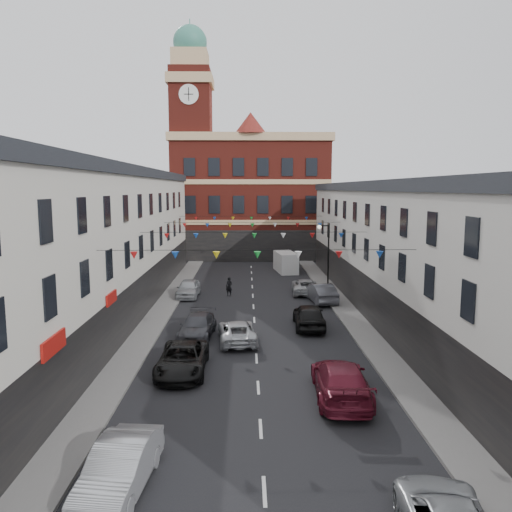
{
  "coord_description": "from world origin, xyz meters",
  "views": [
    {
      "loc": [
        -0.52,
        -30.1,
        9.17
      ],
      "look_at": [
        0.19,
        7.55,
        4.07
      ],
      "focal_mm": 35.0,
      "sensor_mm": 36.0,
      "label": 1
    }
  ],
  "objects": [
    {
      "name": "clock_tower",
      "position": [
        -7.5,
        35.0,
        14.93
      ],
      "size": [
        5.6,
        5.6,
        30.0
      ],
      "color": "maroon",
      "rests_on": "ground"
    },
    {
      "name": "distant_hill",
      "position": [
        -4.0,
        62.0,
        5.0
      ],
      "size": [
        40.0,
        14.0,
        10.0
      ],
      "primitive_type": "cube",
      "color": "#2A4D24",
      "rests_on": "ground"
    },
    {
      "name": "car_left_b",
      "position": [
        -4.41,
        -15.89,
        0.75
      ],
      "size": [
        2.02,
        4.69,
        1.5
      ],
      "primitive_type": "imported",
      "rotation": [
        0.0,
        0.0,
        -0.1
      ],
      "color": "#9B9DA2",
      "rests_on": "ground"
    },
    {
      "name": "terrace_right",
      "position": [
        11.78,
        1.0,
        4.85
      ],
      "size": [
        8.4,
        56.0,
        9.7
      ],
      "color": "beige",
      "rests_on": "ground"
    },
    {
      "name": "car_right_c",
      "position": [
        3.6,
        -9.24,
        0.82
      ],
      "size": [
        2.58,
        5.77,
        1.64
      ],
      "primitive_type": "imported",
      "rotation": [
        0.0,
        0.0,
        3.09
      ],
      "color": "maroon",
      "rests_on": "ground"
    },
    {
      "name": "ground",
      "position": [
        0.0,
        0.0,
        0.0
      ],
      "size": [
        160.0,
        160.0,
        0.0
      ],
      "primitive_type": "plane",
      "color": "black",
      "rests_on": "ground"
    },
    {
      "name": "civic_building",
      "position": [
        0.0,
        37.95,
        8.14
      ],
      "size": [
        20.6,
        13.3,
        18.5
      ],
      "color": "maroon",
      "rests_on": "ground"
    },
    {
      "name": "car_left_e",
      "position": [
        -5.5,
        11.64,
        0.75
      ],
      "size": [
        1.9,
        4.45,
        1.5
      ],
      "primitive_type": "imported",
      "rotation": [
        0.0,
        0.0,
        -0.03
      ],
      "color": "#96999E",
      "rests_on": "ground"
    },
    {
      "name": "street_lamp",
      "position": [
        6.55,
        14.0,
        3.9
      ],
      "size": [
        1.1,
        0.36,
        6.0
      ],
      "color": "black",
      "rests_on": "ground"
    },
    {
      "name": "terrace_left",
      "position": [
        -11.78,
        1.0,
        5.35
      ],
      "size": [
        8.4,
        56.0,
        10.7
      ],
      "color": "beige",
      "rests_on": "ground"
    },
    {
      "name": "car_right_e",
      "position": [
        5.5,
        9.49,
        0.78
      ],
      "size": [
        2.26,
        4.91,
        1.56
      ],
      "primitive_type": "imported",
      "rotation": [
        0.0,
        0.0,
        3.27
      ],
      "color": "#4E4F56",
      "rests_on": "ground"
    },
    {
      "name": "car_right_d",
      "position": [
        3.6,
        1.96,
        0.82
      ],
      "size": [
        2.06,
        4.86,
        1.64
      ],
      "primitive_type": "imported",
      "rotation": [
        0.0,
        0.0,
        3.12
      ],
      "color": "black",
      "rests_on": "ground"
    },
    {
      "name": "car_left_d",
      "position": [
        -3.6,
        0.01,
        0.7
      ],
      "size": [
        2.34,
        4.95,
        1.39
      ],
      "primitive_type": "imported",
      "rotation": [
        0.0,
        0.0,
        -0.08
      ],
      "color": "#38393F",
      "rests_on": "ground"
    },
    {
      "name": "pedestrian",
      "position": [
        -2.04,
        11.99,
        0.82
      ],
      "size": [
        0.7,
        0.59,
        1.63
      ],
      "primitive_type": "imported",
      "rotation": [
        0.0,
        0.0,
        -0.39
      ],
      "color": "black",
      "rests_on": "ground"
    },
    {
      "name": "pavement_right",
      "position": [
        6.9,
        2.0,
        0.07
      ],
      "size": [
        1.8,
        64.0,
        0.15
      ],
      "primitive_type": "cube",
      "color": "#605E5B",
      "rests_on": "ground"
    },
    {
      "name": "white_van",
      "position": [
        3.8,
        24.46,
        1.09
      ],
      "size": [
        2.52,
        5.15,
        2.19
      ],
      "primitive_type": "cube",
      "rotation": [
        0.0,
        0.0,
        0.13
      ],
      "color": "silver",
      "rests_on": "ground"
    },
    {
      "name": "car_right_f",
      "position": [
        4.6,
        12.83,
        0.66
      ],
      "size": [
        2.46,
        4.86,
        1.32
      ],
      "primitive_type": "imported",
      "rotation": [
        0.0,
        0.0,
        3.08
      ],
      "color": "#ABADB0",
      "rests_on": "ground"
    },
    {
      "name": "car_left_c",
      "position": [
        -3.75,
        -6.05,
        0.71
      ],
      "size": [
        2.35,
        5.11,
        1.42
      ],
      "primitive_type": "imported",
      "rotation": [
        0.0,
        0.0,
        -0.0
      ],
      "color": "black",
      "rests_on": "ground"
    },
    {
      "name": "moving_car",
      "position": [
        -1.1,
        -1.0,
        0.65
      ],
      "size": [
        2.56,
        4.85,
        1.3
      ],
      "primitive_type": "imported",
      "rotation": [
        0.0,
        0.0,
        3.23
      ],
      "color": "#B9BCC1",
      "rests_on": "ground"
    },
    {
      "name": "pavement_left",
      "position": [
        -6.9,
        2.0,
        0.07
      ],
      "size": [
        1.8,
        64.0,
        0.15
      ],
      "primitive_type": "cube",
      "color": "#605E5B",
      "rests_on": "ground"
    }
  ]
}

